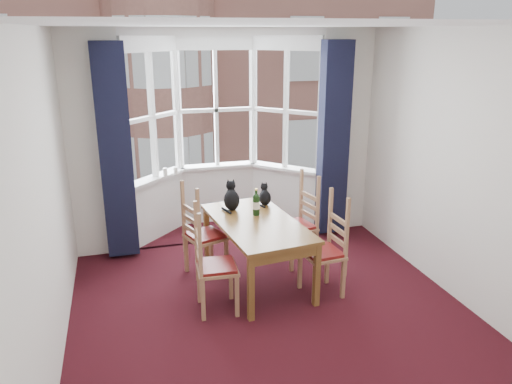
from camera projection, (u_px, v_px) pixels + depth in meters
name	position (u px, v px, depth m)	size (l,w,h in m)	color
floor	(280.00, 326.00, 4.88)	(4.50, 4.50, 0.00)	black
ceiling	(285.00, 25.00, 4.01)	(4.50, 4.50, 0.00)	white
wall_left	(42.00, 211.00, 3.94)	(4.50, 4.50, 0.00)	silver
wall_right	(473.00, 174.00, 4.96)	(4.50, 4.50, 0.00)	silver
wall_near	(430.00, 328.00, 2.39)	(4.00, 4.00, 0.00)	silver
wall_back_pier_left	(96.00, 147.00, 6.09)	(0.70, 0.12, 2.80)	silver
wall_back_pier_right	(344.00, 133.00, 6.93)	(0.70, 0.12, 2.80)	silver
bay_window	(220.00, 132.00, 6.97)	(2.76, 0.94, 2.80)	white
curtain_left	(116.00, 153.00, 6.00)	(0.38, 0.22, 2.60)	black
curtain_right	(333.00, 140.00, 6.72)	(0.38, 0.22, 2.60)	black
dining_table	(257.00, 228.00, 5.56)	(1.02, 1.65, 0.74)	brown
chair_left_near	(208.00, 269.00, 5.02)	(0.42, 0.44, 0.92)	#A1734E
chair_left_far	(198.00, 238.00, 5.75)	(0.52, 0.53, 0.92)	#A1734E
chair_right_near	(330.00, 252.00, 5.39)	(0.44, 0.45, 0.92)	#A1734E
chair_right_far	(302.00, 226.00, 6.13)	(0.48, 0.50, 0.92)	#A1734E
cat_left	(232.00, 198.00, 5.87)	(0.21, 0.28, 0.36)	black
cat_right	(265.00, 196.00, 6.04)	(0.17, 0.22, 0.28)	black
wine_bottle	(256.00, 204.00, 5.69)	(0.08, 0.08, 0.32)	black
candle_tall	(165.00, 172.00, 6.77)	(0.06, 0.06, 0.11)	white
candle_short	(176.00, 171.00, 6.84)	(0.06, 0.06, 0.11)	white
street	(141.00, 157.00, 36.28)	(80.00, 80.00, 0.00)	#333335
tenement_building	(154.00, 66.00, 17.22)	(18.40, 7.80, 15.20)	#A66656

